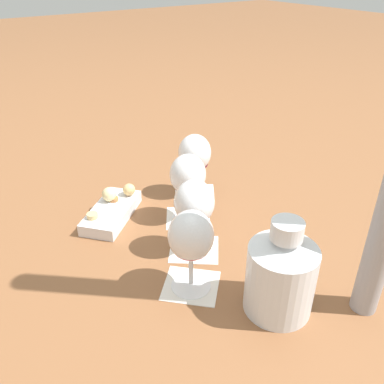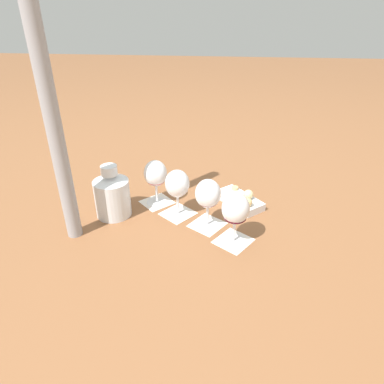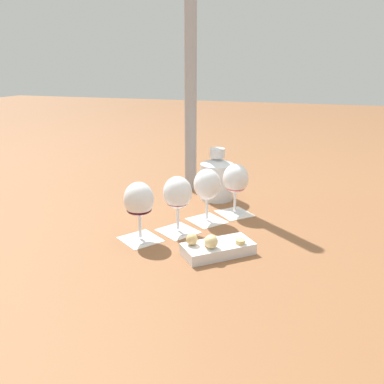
{
  "view_description": "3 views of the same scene",
  "coord_description": "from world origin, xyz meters",
  "px_view_note": "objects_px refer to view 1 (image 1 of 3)",
  "views": [
    {
      "loc": [
        -0.42,
        -0.61,
        0.54
      ],
      "look_at": [
        0.0,
        -0.0,
        0.11
      ],
      "focal_mm": 38.0,
      "sensor_mm": 36.0,
      "label": 1
    },
    {
      "loc": [
        0.96,
        0.1,
        0.64
      ],
      "look_at": [
        0.0,
        -0.0,
        0.11
      ],
      "focal_mm": 32.0,
      "sensor_mm": 36.0,
      "label": 2
    },
    {
      "loc": [
        -0.34,
        1.07,
        0.47
      ],
      "look_at": [
        0.0,
        -0.0,
        0.11
      ],
      "focal_mm": 38.0,
      "sensor_mm": 36.0,
      "label": 3
    }
  ],
  "objects_px": {
    "wine_glass_0": "(191,240)",
    "wine_glass_3": "(195,156)",
    "ceramic_vase": "(283,272)",
    "snack_dish": "(113,209)",
    "wine_glass_2": "(188,178)",
    "wine_glass_1": "(194,206)"
  },
  "relations": [
    {
      "from": "wine_glass_2",
      "to": "ceramic_vase",
      "type": "height_order",
      "value": "ceramic_vase"
    },
    {
      "from": "wine_glass_2",
      "to": "wine_glass_0",
      "type": "bearing_deg",
      "value": -122.94
    },
    {
      "from": "wine_glass_0",
      "to": "ceramic_vase",
      "type": "xyz_separation_m",
      "value": [
        0.1,
        -0.13,
        -0.03
      ]
    },
    {
      "from": "wine_glass_3",
      "to": "snack_dish",
      "type": "relative_size",
      "value": 0.86
    },
    {
      "from": "ceramic_vase",
      "to": "snack_dish",
      "type": "height_order",
      "value": "ceramic_vase"
    },
    {
      "from": "wine_glass_2",
      "to": "snack_dish",
      "type": "height_order",
      "value": "wine_glass_2"
    },
    {
      "from": "wine_glass_1",
      "to": "ceramic_vase",
      "type": "xyz_separation_m",
      "value": [
        0.03,
        -0.22,
        -0.03
      ]
    },
    {
      "from": "wine_glass_0",
      "to": "wine_glass_2",
      "type": "distance_m",
      "value": 0.23
    },
    {
      "from": "wine_glass_3",
      "to": "ceramic_vase",
      "type": "height_order",
      "value": "ceramic_vase"
    },
    {
      "from": "wine_glass_3",
      "to": "wine_glass_2",
      "type": "bearing_deg",
      "value": -132.69
    },
    {
      "from": "wine_glass_1",
      "to": "snack_dish",
      "type": "distance_m",
      "value": 0.25
    },
    {
      "from": "wine_glass_0",
      "to": "ceramic_vase",
      "type": "relative_size",
      "value": 0.89
    },
    {
      "from": "wine_glass_2",
      "to": "wine_glass_3",
      "type": "height_order",
      "value": "same"
    },
    {
      "from": "ceramic_vase",
      "to": "snack_dish",
      "type": "distance_m",
      "value": 0.45
    },
    {
      "from": "wine_glass_0",
      "to": "wine_glass_3",
      "type": "distance_m",
      "value": 0.34
    },
    {
      "from": "wine_glass_1",
      "to": "wine_glass_3",
      "type": "relative_size",
      "value": 1.0
    },
    {
      "from": "wine_glass_1",
      "to": "snack_dish",
      "type": "height_order",
      "value": "wine_glass_1"
    },
    {
      "from": "wine_glass_2",
      "to": "wine_glass_3",
      "type": "distance_m",
      "value": 0.12
    },
    {
      "from": "wine_glass_0",
      "to": "wine_glass_3",
      "type": "xyz_separation_m",
      "value": [
        0.2,
        0.28,
        0.0
      ]
    },
    {
      "from": "wine_glass_3",
      "to": "ceramic_vase",
      "type": "relative_size",
      "value": 0.89
    },
    {
      "from": "snack_dish",
      "to": "wine_glass_3",
      "type": "bearing_deg",
      "value": -6.22
    },
    {
      "from": "wine_glass_0",
      "to": "ceramic_vase",
      "type": "height_order",
      "value": "ceramic_vase"
    }
  ]
}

